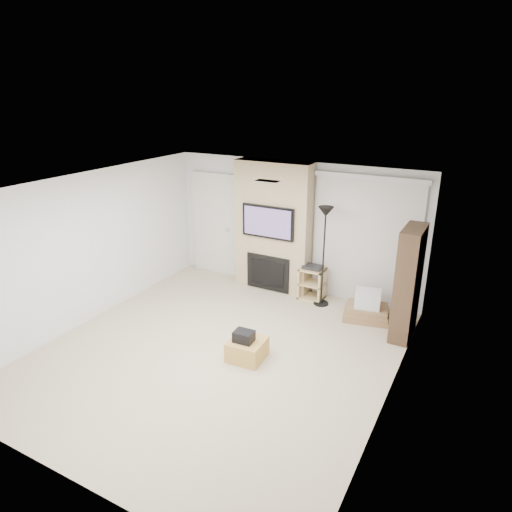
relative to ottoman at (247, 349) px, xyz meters
The scene contains 16 objects.
floor 0.50m from the ottoman, behind, with size 5.00×5.50×0.00m, color #C7B696.
ceiling 2.40m from the ottoman, behind, with size 5.00×5.50×0.00m, color white.
wall_back 2.96m from the ottoman, 99.92° to the left, with size 5.00×2.50×0.00m, color white.
wall_front 3.04m from the ottoman, 99.62° to the right, with size 5.00×2.50×0.00m, color white.
wall_left 3.17m from the ottoman, behind, with size 5.50×2.50×0.00m, color white.
wall_right 2.31m from the ottoman, ahead, with size 5.50×2.50×0.00m, color white.
hvac_vent 2.47m from the ottoman, 95.54° to the left, with size 0.35×0.18×0.01m, color silver.
ottoman is the anchor object (origin of this frame).
black_bag 0.24m from the ottoman, 123.52° to the right, with size 0.28×0.22×0.16m, color black.
fireplace_wall 2.84m from the ottoman, 108.26° to the left, with size 1.50×0.47×2.50m.
entry_door 3.62m from the ottoman, 130.41° to the left, with size 1.02×0.11×2.14m.
vertical_blinds 3.03m from the ottoman, 70.77° to the left, with size 1.98×0.10×2.37m.
floor_lamp 2.59m from the ottoman, 81.80° to the left, with size 0.27×0.27×1.84m.
av_stand 2.39m from the ottoman, 88.40° to the left, with size 0.45×0.38×0.66m.
box_stack 2.39m from the ottoman, 59.63° to the left, with size 0.87×0.72×0.51m.
bookshelf 2.70m from the ottoman, 43.94° to the left, with size 0.30×0.80×1.80m.
Camera 1 is at (3.33, -5.00, 3.75)m, focal length 32.00 mm.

